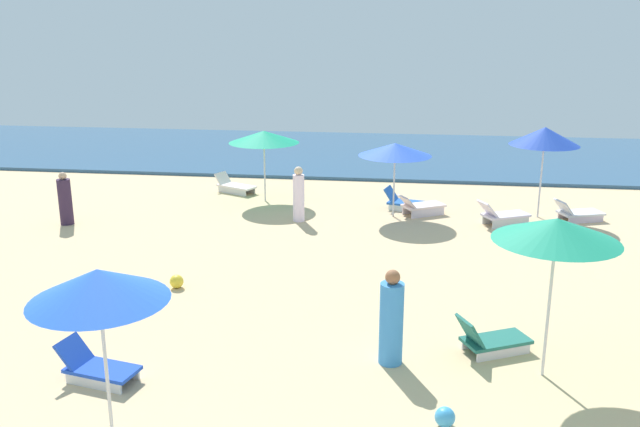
{
  "coord_description": "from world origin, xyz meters",
  "views": [
    {
      "loc": [
        1.81,
        -3.87,
        5.55
      ],
      "look_at": [
        -0.24,
        11.5,
        1.13
      ],
      "focal_mm": 37.93,
      "sensor_mm": 36.0,
      "label": 1
    }
  ],
  "objects_px": {
    "beachgoer_1": "(391,321)",
    "beach_ball_0": "(445,417)",
    "lounge_chair_2_0": "(421,206)",
    "umbrella_3": "(98,285)",
    "umbrella_5": "(264,137)",
    "lounge_chair_8_1": "(577,213)",
    "lounge_chair_3_0": "(96,367)",
    "lounge_chair_5_0": "(234,186)",
    "umbrella_4": "(557,230)",
    "lounge_chair_8_0": "(502,215)",
    "lounge_chair_4_0": "(490,340)",
    "umbrella_8": "(545,136)",
    "umbrella_2": "(395,149)",
    "beachgoer_2": "(299,196)",
    "lounge_chair_2_1": "(406,202)",
    "beach_ball_1": "(177,281)",
    "beachgoer_3": "(65,200)"
  },
  "relations": [
    {
      "from": "lounge_chair_8_1",
      "to": "beachgoer_1",
      "type": "relative_size",
      "value": 0.89
    },
    {
      "from": "lounge_chair_8_0",
      "to": "beach_ball_0",
      "type": "relative_size",
      "value": 5.32
    },
    {
      "from": "beachgoer_1",
      "to": "lounge_chair_4_0",
      "type": "bearing_deg",
      "value": -85.39
    },
    {
      "from": "lounge_chair_2_0",
      "to": "beachgoer_3",
      "type": "relative_size",
      "value": 0.98
    },
    {
      "from": "umbrella_3",
      "to": "umbrella_5",
      "type": "distance_m",
      "value": 12.83
    },
    {
      "from": "beachgoer_1",
      "to": "beach_ball_0",
      "type": "xyz_separation_m",
      "value": [
        0.83,
        -1.78,
        -0.62
      ]
    },
    {
      "from": "lounge_chair_3_0",
      "to": "beachgoer_3",
      "type": "bearing_deg",
      "value": 42.24
    },
    {
      "from": "lounge_chair_4_0",
      "to": "umbrella_8",
      "type": "bearing_deg",
      "value": -40.99
    },
    {
      "from": "lounge_chair_4_0",
      "to": "beach_ball_0",
      "type": "height_order",
      "value": "lounge_chair_4_0"
    },
    {
      "from": "beachgoer_2",
      "to": "umbrella_8",
      "type": "bearing_deg",
      "value": 9.78
    },
    {
      "from": "umbrella_2",
      "to": "lounge_chair_4_0",
      "type": "distance_m",
      "value": 8.74
    },
    {
      "from": "umbrella_2",
      "to": "beachgoer_1",
      "type": "bearing_deg",
      "value": -88.66
    },
    {
      "from": "umbrella_5",
      "to": "beach_ball_1",
      "type": "bearing_deg",
      "value": -92.66
    },
    {
      "from": "lounge_chair_2_0",
      "to": "beach_ball_1",
      "type": "xyz_separation_m",
      "value": [
        -5.27,
        -6.48,
        -0.12
      ]
    },
    {
      "from": "lounge_chair_3_0",
      "to": "lounge_chair_2_1",
      "type": "bearing_deg",
      "value": -11.6
    },
    {
      "from": "beachgoer_3",
      "to": "beach_ball_1",
      "type": "height_order",
      "value": "beachgoer_3"
    },
    {
      "from": "beachgoer_1",
      "to": "lounge_chair_2_0",
      "type": "bearing_deg",
      "value": -18.12
    },
    {
      "from": "lounge_chair_2_1",
      "to": "umbrella_5",
      "type": "relative_size",
      "value": 0.68
    },
    {
      "from": "lounge_chair_8_0",
      "to": "lounge_chair_2_1",
      "type": "bearing_deg",
      "value": 38.5
    },
    {
      "from": "umbrella_2",
      "to": "lounge_chair_2_0",
      "type": "relative_size",
      "value": 1.48
    },
    {
      "from": "umbrella_2",
      "to": "lounge_chair_8_1",
      "type": "height_order",
      "value": "umbrella_2"
    },
    {
      "from": "umbrella_4",
      "to": "lounge_chair_8_1",
      "type": "relative_size",
      "value": 1.8
    },
    {
      "from": "umbrella_3",
      "to": "lounge_chair_5_0",
      "type": "height_order",
      "value": "umbrella_3"
    },
    {
      "from": "lounge_chair_3_0",
      "to": "umbrella_5",
      "type": "bearing_deg",
      "value": 10.51
    },
    {
      "from": "lounge_chair_2_0",
      "to": "umbrella_3",
      "type": "distance_m",
      "value": 12.74
    },
    {
      "from": "beachgoer_1",
      "to": "beachgoer_3",
      "type": "distance_m",
      "value": 11.63
    },
    {
      "from": "umbrella_3",
      "to": "lounge_chair_5_0",
      "type": "bearing_deg",
      "value": 97.58
    },
    {
      "from": "umbrella_4",
      "to": "lounge_chair_8_0",
      "type": "xyz_separation_m",
      "value": [
        0.39,
        8.52,
        -2.18
      ]
    },
    {
      "from": "lounge_chair_5_0",
      "to": "lounge_chair_8_0",
      "type": "xyz_separation_m",
      "value": [
        8.45,
        -2.71,
        0.06
      ]
    },
    {
      "from": "lounge_chair_3_0",
      "to": "umbrella_4",
      "type": "xyz_separation_m",
      "value": [
        7.11,
        1.12,
        2.24
      ]
    },
    {
      "from": "umbrella_4",
      "to": "beachgoer_2",
      "type": "distance_m",
      "value": 9.94
    },
    {
      "from": "beach_ball_0",
      "to": "umbrella_8",
      "type": "bearing_deg",
      "value": 74.14
    },
    {
      "from": "lounge_chair_5_0",
      "to": "beachgoer_2",
      "type": "height_order",
      "value": "beachgoer_2"
    },
    {
      "from": "lounge_chair_2_0",
      "to": "umbrella_5",
      "type": "bearing_deg",
      "value": 47.98
    },
    {
      "from": "lounge_chair_2_1",
      "to": "umbrella_4",
      "type": "distance_m",
      "value": 10.36
    },
    {
      "from": "lounge_chair_2_0",
      "to": "lounge_chair_5_0",
      "type": "bearing_deg",
      "value": 41.97
    },
    {
      "from": "beach_ball_0",
      "to": "beach_ball_1",
      "type": "distance_m",
      "value": 7.11
    },
    {
      "from": "lounge_chair_2_1",
      "to": "beachgoer_3",
      "type": "xyz_separation_m",
      "value": [
        -9.52,
        -2.84,
        0.46
      ]
    },
    {
      "from": "lounge_chair_8_1",
      "to": "beachgoer_3",
      "type": "xyz_separation_m",
      "value": [
        -14.43,
        -2.29,
        0.46
      ]
    },
    {
      "from": "lounge_chair_8_0",
      "to": "umbrella_4",
      "type": "bearing_deg",
      "value": 152.03
    },
    {
      "from": "lounge_chair_2_0",
      "to": "lounge_chair_3_0",
      "type": "bearing_deg",
      "value": 122.82
    },
    {
      "from": "lounge_chair_2_1",
      "to": "lounge_chair_3_0",
      "type": "xyz_separation_m",
      "value": [
        -4.8,
        -10.96,
        0.0
      ]
    },
    {
      "from": "umbrella_3",
      "to": "umbrella_8",
      "type": "height_order",
      "value": "umbrella_8"
    },
    {
      "from": "umbrella_3",
      "to": "beachgoer_3",
      "type": "xyz_separation_m",
      "value": [
        -5.61,
        9.53,
        -1.55
      ]
    },
    {
      "from": "beach_ball_1",
      "to": "beachgoer_1",
      "type": "bearing_deg",
      "value": -30.13
    },
    {
      "from": "lounge_chair_8_1",
      "to": "beach_ball_1",
      "type": "relative_size",
      "value": 4.97
    },
    {
      "from": "umbrella_2",
      "to": "umbrella_5",
      "type": "relative_size",
      "value": 0.97
    },
    {
      "from": "lounge_chair_8_1",
      "to": "beach_ball_0",
      "type": "xyz_separation_m",
      "value": [
        -4.24,
        -10.98,
        -0.09
      ]
    },
    {
      "from": "umbrella_2",
      "to": "lounge_chair_8_0",
      "type": "relative_size",
      "value": 1.4
    },
    {
      "from": "lounge_chair_8_1",
      "to": "umbrella_3",
      "type": "bearing_deg",
      "value": 124.01
    }
  ]
}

